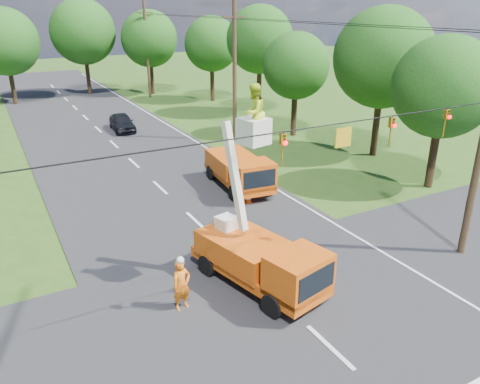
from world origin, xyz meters
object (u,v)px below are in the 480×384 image
pole_right_far (147,50)px  tree_right_a (444,87)px  pole_right_mid (235,71)px  tree_far_a (5,42)px  tree_far_b (83,32)px  second_truck (240,170)px  tree_right_d (260,40)px  bucket_truck (260,247)px  traffic_cone_2 (226,231)px  distant_car (122,122)px  tree_right_b (383,58)px  traffic_cone_7 (216,162)px  traffic_cone_3 (248,197)px  tree_right_e (211,44)px  tree_far_c (149,39)px  ground_worker (182,285)px  tree_right_c (296,66)px

pole_right_far → tree_right_a: bearing=-81.6°
pole_right_mid → tree_right_a: (5.00, -14.00, 0.46)m
tree_far_a → tree_far_b: (8.00, 2.00, 0.62)m
second_truck → tree_right_d: size_ratio=0.59×
bucket_truck → tree_right_a: bearing=3.6°
traffic_cone_2 → second_truck: bearing=55.6°
distant_car → tree_right_b: (13.28, -14.79, 5.74)m
traffic_cone_7 → tree_right_a: size_ratio=0.09×
traffic_cone_3 → tree_far_b: tree_far_b is taller
tree_right_e → traffic_cone_2: bearing=-114.5°
bucket_truck → traffic_cone_7: (4.54, 12.93, -1.26)m
tree_far_c → pole_right_mid: bearing=-92.6°
bucket_truck → ground_worker: 3.08m
tree_far_b → tree_far_c: size_ratio=1.12×
distant_car → tree_right_e: size_ratio=0.47×
tree_far_a → bucket_truck: bearing=-83.2°
tree_right_b → tree_far_c: bearing=100.4°
tree_right_d → pole_right_far: bearing=115.9°
tree_far_c → ground_worker: bearing=-107.5°
tree_right_c → tree_far_c: bearing=99.1°
tree_far_a → tree_right_a: bearing=-63.4°
pole_right_mid → pole_right_far: bearing=90.0°
ground_worker → tree_far_a: 41.41m
traffic_cone_3 → tree_right_a: bearing=-15.3°
tree_right_d → tree_right_e: size_ratio=1.12×
distant_car → tree_right_e: (12.08, 8.21, 5.12)m
tree_right_e → tree_far_c: tree_far_c is taller
traffic_cone_7 → tree_far_b: bearing=92.7°
traffic_cone_3 → traffic_cone_7: size_ratio=1.00×
tree_right_b → tree_right_e: size_ratio=1.12×
second_truck → tree_right_c: bearing=46.9°
bucket_truck → tree_far_a: 41.64m
ground_worker → traffic_cone_7: size_ratio=2.61×
second_truck → tree_far_c: (5.59, 31.18, 4.98)m
ground_worker → pole_right_far: (11.63, 38.03, 4.18)m
second_truck → distant_car: size_ratio=1.41×
pole_right_far → tree_right_e: (5.30, -5.00, 0.70)m
ground_worker → tree_far_a: bearing=81.6°
distant_car → tree_right_a: tree_right_a is taller
tree_right_c → tree_right_a: bearing=-88.7°
traffic_cone_2 → tree_far_a: size_ratio=0.07×
tree_right_c → tree_right_d: bearing=78.7°
distant_car → pole_right_far: bearing=67.1°
distant_car → traffic_cone_2: (-1.22, -20.95, -0.34)m
tree_right_a → tree_far_a: tree_far_a is taller
tree_right_e → traffic_cone_7: bearing=-114.9°
tree_right_d → traffic_cone_2: bearing=-124.0°
traffic_cone_3 → tree_right_b: 13.57m
ground_worker → tree_right_a: size_ratio=0.22×
tree_right_d → tree_far_c: 15.92m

